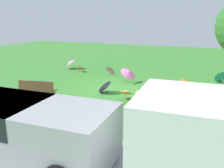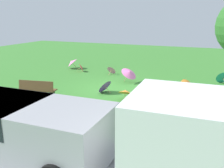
# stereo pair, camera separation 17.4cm
# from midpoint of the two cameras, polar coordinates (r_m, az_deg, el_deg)

# --- Properties ---
(ground) EXTENTS (40.00, 40.00, 0.00)m
(ground) POSITION_cam_midpoint_polar(r_m,az_deg,el_deg) (12.67, 0.96, -1.22)
(ground) COLOR #387A2D
(road_strip) EXTENTS (40.00, 4.14, 0.01)m
(road_strip) POSITION_cam_midpoint_polar(r_m,az_deg,el_deg) (7.15, -21.32, -16.00)
(road_strip) COLOR #9E9EA3
(road_strip) RESTS_ON ground
(van_dark) EXTENTS (4.62, 2.17, 1.53)m
(van_dark) POSITION_cam_midpoint_polar(r_m,az_deg,el_deg) (6.88, -20.35, -8.68)
(van_dark) COLOR #99999E
(van_dark) RESTS_ON ground
(park_bench) EXTENTS (1.66, 0.76, 0.90)m
(park_bench) POSITION_cam_midpoint_polar(r_m,az_deg,el_deg) (11.41, -16.20, -1.27)
(park_bench) COLOR brown
(park_bench) RESTS_ON ground
(parasol_pink_0) EXTENTS (0.95, 1.00, 0.80)m
(parasol_pink_0) POSITION_cam_midpoint_polar(r_m,az_deg,el_deg) (17.85, -8.92, 4.97)
(parasol_pink_0) COLOR tan
(parasol_pink_0) RESTS_ON ground
(parasol_yellow_0) EXTENTS (0.70, 0.74, 0.56)m
(parasol_yellow_0) POSITION_cam_midpoint_polar(r_m,az_deg,el_deg) (10.70, 7.31, -2.59)
(parasol_yellow_0) COLOR tan
(parasol_yellow_0) RESTS_ON ground
(parasol_purple_0) EXTENTS (0.74, 0.86, 0.68)m
(parasol_purple_0) POSITION_cam_midpoint_polar(r_m,az_deg,el_deg) (12.03, -1.41, -0.43)
(parasol_purple_0) COLOR tan
(parasol_purple_0) RESTS_ON ground
(parasol_pink_1) EXTENTS (0.67, 0.67, 0.57)m
(parasol_pink_1) POSITION_cam_midpoint_polar(r_m,az_deg,el_deg) (15.96, 0.29, 3.31)
(parasol_pink_1) COLOR tan
(parasol_pink_1) RESTS_ON ground
(parasol_orange_0) EXTENTS (0.84, 0.86, 0.59)m
(parasol_orange_0) POSITION_cam_midpoint_polar(r_m,az_deg,el_deg) (12.97, 17.19, -0.03)
(parasol_orange_0) COLOR tan
(parasol_orange_0) RESTS_ON ground
(parasol_red_0) EXTENTS (0.60, 0.64, 0.56)m
(parasol_red_0) POSITION_cam_midpoint_polar(r_m,az_deg,el_deg) (16.80, -6.67, 3.79)
(parasol_red_0) COLOR tan
(parasol_red_0) RESTS_ON ground
(parasol_teal_0) EXTENTS (0.84, 0.71, 0.70)m
(parasol_teal_0) POSITION_cam_midpoint_polar(r_m,az_deg,el_deg) (15.07, 24.19, 1.48)
(parasol_teal_0) COLOR tan
(parasol_teal_0) RESTS_ON ground
(parasol_pink_2) EXTENTS (1.09, 1.13, 0.90)m
(parasol_pink_2) POSITION_cam_midpoint_polar(r_m,az_deg,el_deg) (13.80, 4.34, 2.59)
(parasol_pink_2) COLOR tan
(parasol_pink_2) RESTS_ON ground
(parasol_orange_1) EXTENTS (0.67, 0.66, 0.56)m
(parasol_orange_1) POSITION_cam_midpoint_polar(r_m,az_deg,el_deg) (11.06, 3.53, -1.75)
(parasol_orange_1) COLOR tan
(parasol_orange_1) RESTS_ON ground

